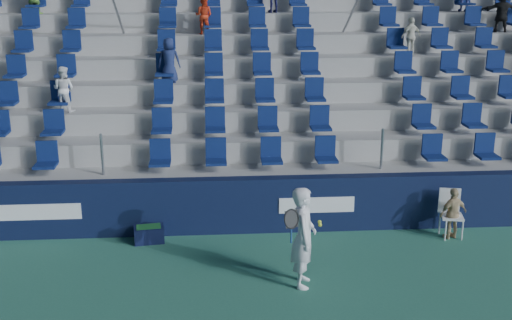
{
  "coord_description": "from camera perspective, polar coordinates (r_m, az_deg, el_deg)",
  "views": [
    {
      "loc": [
        -0.67,
        -9.56,
        5.46
      ],
      "look_at": [
        0.2,
        2.8,
        1.7
      ],
      "focal_mm": 45.0,
      "sensor_mm": 36.0,
      "label": 1
    }
  ],
  "objects": [
    {
      "name": "ground",
      "position": [
        11.03,
        -0.02,
        -12.79
      ],
      "size": [
        70.0,
        70.0,
        0.0
      ],
      "primitive_type": "plane",
      "color": "#307058",
      "rests_on": "ground"
    },
    {
      "name": "sponsor_wall",
      "position": [
        13.62,
        -0.93,
        -4.02
      ],
      "size": [
        24.0,
        0.32,
        1.2
      ],
      "color": "#0E1635",
      "rests_on": "ground"
    },
    {
      "name": "grandstand",
      "position": [
        18.12,
        -1.85,
        6.3
      ],
      "size": [
        24.0,
        8.17,
        6.63
      ],
      "color": "#989893",
      "rests_on": "ground"
    },
    {
      "name": "tennis_player",
      "position": [
        11.31,
        4.24,
        -6.84
      ],
      "size": [
        0.69,
        0.73,
        1.83
      ],
      "color": "silver",
      "rests_on": "ground"
    },
    {
      "name": "line_judge_chair",
      "position": [
        14.05,
        16.9,
        -4.23
      ],
      "size": [
        0.52,
        0.53,
        1.01
      ],
      "color": "white",
      "rests_on": "ground"
    },
    {
      "name": "line_judge",
      "position": [
        13.93,
        17.11,
        -4.56
      ],
      "size": [
        0.69,
        0.45,
        1.1
      ],
      "primitive_type": "imported",
      "rotation": [
        0.0,
        0.0,
        3.44
      ],
      "color": "tan",
      "rests_on": "ground"
    },
    {
      "name": "ball_bin",
      "position": [
        13.46,
        -9.5,
        -6.44
      ],
      "size": [
        0.65,
        0.47,
        0.34
      ],
      "color": "#0E1436",
      "rests_on": "ground"
    }
  ]
}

